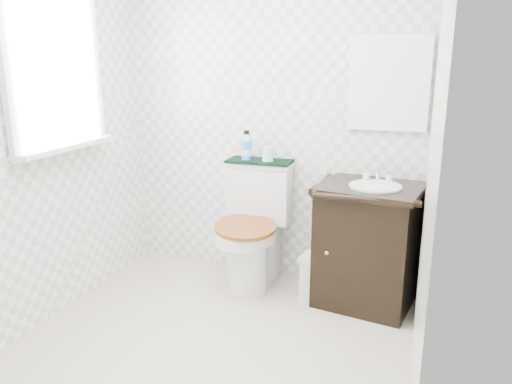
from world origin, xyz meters
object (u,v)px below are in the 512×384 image
Objects in this scene: mouthwash_bottle at (247,146)px; cup at (268,154)px; toilet at (254,233)px; trash_bin at (317,277)px; vanity at (368,242)px.

cup is at bearing -0.67° from mouthwash_bottle.
toilet is 8.91× the size of cup.
cup reaches higher than trash_bin.
trash_bin is at bearing -167.52° from vanity.
trash_bin is at bearing -29.23° from cup.
mouthwash_bottle is 2.15× the size of cup.
mouthwash_bottle reaches higher than vanity.
toilet is 0.56m from trash_bin.
mouthwash_bottle reaches higher than toilet.
mouthwash_bottle is at bearing 129.74° from toilet.
toilet is at bearing 165.43° from trash_bin.
mouthwash_bottle reaches higher than trash_bin.
vanity is at bearing 12.48° from trash_bin.
trash_bin is 3.22× the size of cup.
vanity is (0.82, -0.06, 0.05)m from toilet.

